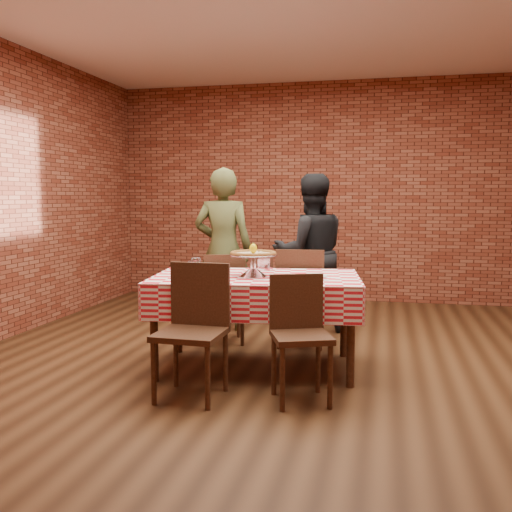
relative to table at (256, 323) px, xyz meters
name	(u,v)px	position (x,y,z in m)	size (l,w,h in m)	color
ground	(279,361)	(0.14, 0.24, -0.38)	(6.00, 6.00, 0.00)	black
back_wall	(320,192)	(0.14, 3.24, 1.08)	(5.50, 5.50, 0.00)	maroon
table	(256,323)	(0.00, 0.00, 0.00)	(1.62, 0.97, 0.75)	#442819
tablecloth	(256,293)	(0.00, 0.00, 0.24)	(1.66, 1.01, 0.28)	red
pizza_stand	(253,265)	(-0.02, -0.02, 0.47)	(0.39, 0.39, 0.17)	silver
pizza	(253,254)	(-0.02, -0.02, 0.56)	(0.37, 0.37, 0.03)	#CCBA8C
lemon	(253,249)	(-0.02, -0.02, 0.60)	(0.06, 0.06, 0.08)	yellow
water_glass_left	(193,269)	(-0.47, -0.18, 0.45)	(0.08, 0.08, 0.13)	white
water_glass_right	(196,265)	(-0.52, 0.05, 0.45)	(0.08, 0.08, 0.13)	white
side_plate	(318,277)	(0.49, 0.02, 0.39)	(0.15, 0.15, 0.01)	white
sweetener_packet_a	(326,280)	(0.57, -0.11, 0.39)	(0.05, 0.04, 0.01)	white
sweetener_packet_b	(339,279)	(0.66, -0.04, 0.39)	(0.05, 0.04, 0.01)	white
condiment_caddy	(265,262)	(0.01, 0.33, 0.46)	(0.11, 0.09, 0.16)	silver
chair_near_left	(190,333)	(-0.29, -0.77, 0.09)	(0.44, 0.44, 0.92)	#442819
chair_near_right	(301,340)	(0.47, -0.68, 0.05)	(0.38, 0.38, 0.86)	#442819
chair_far_left	(223,298)	(-0.49, 0.74, 0.06)	(0.38, 0.38, 0.86)	#442819
chair_far_right	(301,297)	(0.25, 0.81, 0.08)	(0.44, 0.44, 0.92)	#442819
diner_olive	(223,249)	(-0.63, 1.26, 0.47)	(0.61, 0.40, 1.69)	#444725
diner_black	(310,253)	(0.26, 1.42, 0.44)	(0.79, 0.61, 1.62)	black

